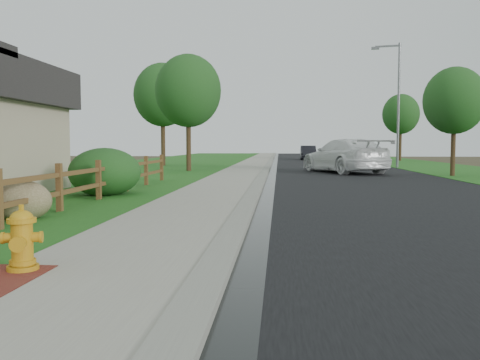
# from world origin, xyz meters

# --- Properties ---
(ground) EXTENTS (120.00, 120.00, 0.00)m
(ground) POSITION_xyz_m (0.00, 0.00, 0.00)
(ground) COLOR #3A3320
(road) EXTENTS (8.00, 90.00, 0.02)m
(road) POSITION_xyz_m (4.60, 35.00, 0.01)
(road) COLOR black
(road) RESTS_ON ground
(curb) EXTENTS (0.40, 90.00, 0.12)m
(curb) POSITION_xyz_m (0.40, 35.00, 0.06)
(curb) COLOR gray
(curb) RESTS_ON ground
(wet_gutter) EXTENTS (0.50, 90.00, 0.00)m
(wet_gutter) POSITION_xyz_m (0.75, 35.00, 0.02)
(wet_gutter) COLOR black
(wet_gutter) RESTS_ON road
(sidewalk) EXTENTS (2.20, 90.00, 0.10)m
(sidewalk) POSITION_xyz_m (-0.90, 35.00, 0.05)
(sidewalk) COLOR gray
(sidewalk) RESTS_ON ground
(grass_strip) EXTENTS (1.60, 90.00, 0.06)m
(grass_strip) POSITION_xyz_m (-2.80, 35.00, 0.03)
(grass_strip) COLOR #1C4F16
(grass_strip) RESTS_ON ground
(lawn_near) EXTENTS (9.00, 90.00, 0.04)m
(lawn_near) POSITION_xyz_m (-8.00, 35.00, 0.02)
(lawn_near) COLOR #1C4F16
(lawn_near) RESTS_ON ground
(verge_far) EXTENTS (6.00, 90.00, 0.04)m
(verge_far) POSITION_xyz_m (11.50, 35.00, 0.02)
(verge_far) COLOR #1C4F16
(verge_far) RESTS_ON ground
(ranch_fence) EXTENTS (0.12, 16.92, 1.10)m
(ranch_fence) POSITION_xyz_m (-3.60, 6.40, 0.62)
(ranch_fence) COLOR #55301C
(ranch_fence) RESTS_ON ground
(fire_hydrant) EXTENTS (0.49, 0.39, 0.74)m
(fire_hydrant) POSITION_xyz_m (-1.70, -0.04, 0.44)
(fire_hydrant) COLOR #C47C17
(fire_hydrant) RESTS_ON sidewalk
(white_suv) EXTENTS (4.57, 6.58, 1.77)m
(white_suv) POSITION_xyz_m (4.56, 21.68, 0.91)
(white_suv) COLOR white
(white_suv) RESTS_ON road
(dark_car_mid) EXTENTS (2.27, 4.87, 1.61)m
(dark_car_mid) POSITION_xyz_m (7.20, 35.21, 0.83)
(dark_car_mid) COLOR black
(dark_car_mid) RESTS_ON road
(dark_car_far) EXTENTS (1.51, 4.21, 1.38)m
(dark_car_far) POSITION_xyz_m (3.97, 44.64, 0.71)
(dark_car_far) COLOR black
(dark_car_far) RESTS_ON road
(streetlight) EXTENTS (1.82, 0.54, 7.92)m
(streetlight) POSITION_xyz_m (8.55, 27.81, 4.49)
(streetlight) COLOR slate
(streetlight) RESTS_ON ground
(boulder) EXTENTS (1.24, 0.95, 0.81)m
(boulder) POSITION_xyz_m (-3.90, 4.12, 0.40)
(boulder) COLOR brown
(boulder) RESTS_ON ground
(shrub_d) EXTENTS (2.66, 2.66, 1.41)m
(shrub_d) POSITION_xyz_m (-3.90, 8.94, 0.71)
(shrub_d) COLOR #214A1A
(shrub_d) RESTS_ON ground
(tree_near_left) EXTENTS (3.66, 3.66, 6.49)m
(tree_near_left) POSITION_xyz_m (-3.90, 22.66, 4.46)
(tree_near_left) COLOR #312714
(tree_near_left) RESTS_ON ground
(tree_near_right) EXTENTS (2.84, 2.84, 5.12)m
(tree_near_right) POSITION_xyz_m (9.29, 19.14, 3.54)
(tree_near_right) COLOR #312714
(tree_near_right) RESTS_ON ground
(tree_mid_left) EXTENTS (4.00, 4.00, 7.15)m
(tree_mid_left) POSITION_xyz_m (-6.95, 29.59, 4.93)
(tree_mid_left) COLOR #312714
(tree_mid_left) RESTS_ON ground
(tree_far_right) EXTENTS (3.29, 3.29, 6.07)m
(tree_far_right) POSITION_xyz_m (12.12, 41.79, 4.25)
(tree_far_right) COLOR #312714
(tree_far_right) RESTS_ON ground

